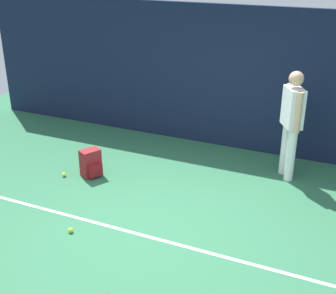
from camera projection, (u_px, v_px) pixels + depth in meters
ground_plane at (155, 229)px, 5.86m from camera, size 12.00×12.00×0.00m
back_fence at (229, 79)px, 7.87m from camera, size 10.00×0.10×2.49m
court_line at (149, 237)px, 5.71m from camera, size 9.00×0.05×0.00m
tennis_player at (292, 119)px, 6.84m from camera, size 0.39×0.47×1.70m
backpack at (91, 164)px, 7.16m from camera, size 0.37×0.36×0.44m
tennis_ball_near_player at (64, 175)px, 7.20m from camera, size 0.07×0.07×0.07m
tennis_ball_mid_court at (71, 230)px, 5.78m from camera, size 0.07×0.07×0.07m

